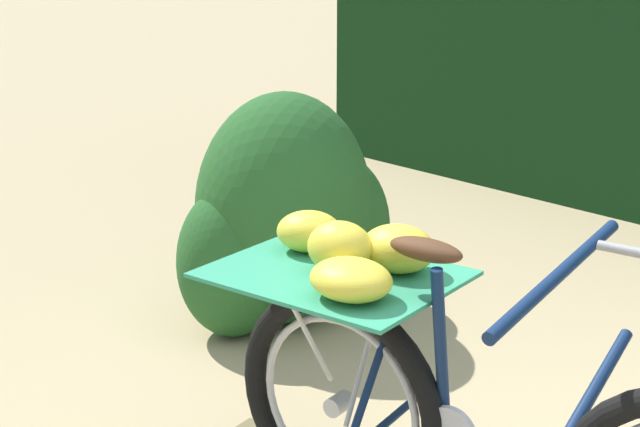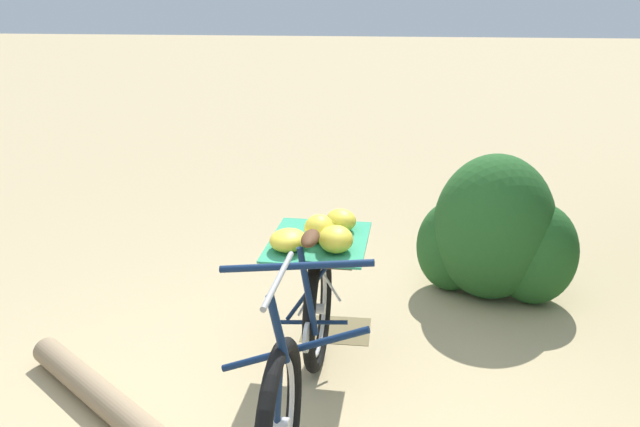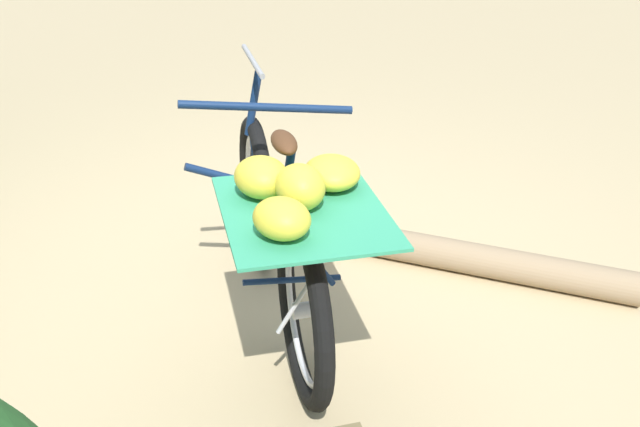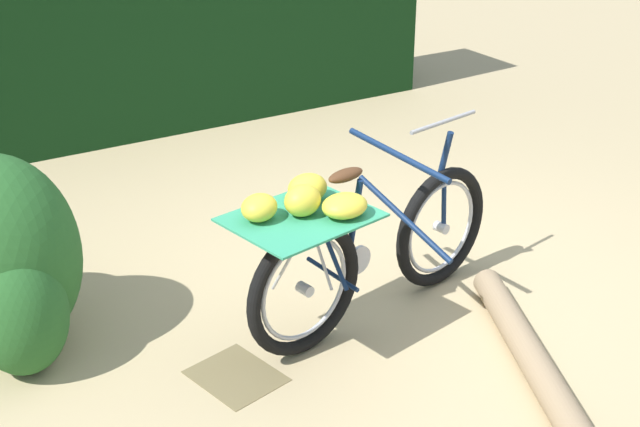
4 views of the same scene
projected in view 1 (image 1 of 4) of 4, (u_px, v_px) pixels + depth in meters
bicycle at (459, 404)px, 2.62m from camera, size 0.71×1.78×1.03m
shrub_cluster at (287, 222)px, 4.32m from camera, size 1.10×0.76×1.05m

